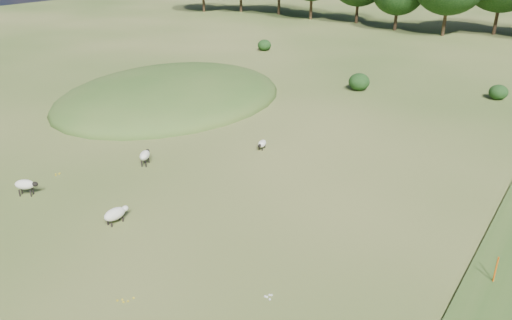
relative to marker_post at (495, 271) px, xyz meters
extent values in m
plane|color=#2C4F18|center=(-14.55, 18.42, -0.60)|extent=(160.00, 160.00, 0.00)
ellipsoid|color=#33561E|center=(-26.55, 10.42, -0.60)|extent=(16.00, 20.00, 4.00)
cylinder|color=black|center=(-57.52, 50.99, 1.29)|extent=(0.44, 0.44, 3.77)
cylinder|color=black|center=(-52.18, 54.65, 0.96)|extent=(0.44, 0.44, 3.12)
cylinder|color=black|center=(-45.09, 55.77, 1.51)|extent=(0.44, 0.44, 4.21)
cylinder|color=black|center=(-37.98, 53.97, 1.49)|extent=(0.44, 0.44, 4.18)
cylinder|color=black|center=(-30.49, 54.67, 1.20)|extent=(0.44, 0.44, 3.61)
cylinder|color=black|center=(-23.37, 51.85, 0.91)|extent=(0.44, 0.44, 3.02)
cylinder|color=black|center=(-16.64, 51.40, 1.35)|extent=(0.44, 0.44, 3.90)
cylinder|color=black|center=(-11.31, 56.32, 1.51)|extent=(0.44, 0.44, 4.22)
ellipsoid|color=black|center=(-15.01, 21.22, 0.12)|extent=(1.77, 1.77, 1.45)
ellipsoid|color=black|center=(-4.76, 25.15, 0.00)|extent=(1.46, 1.46, 1.20)
ellipsoid|color=black|center=(-30.63, 30.02, 0.03)|extent=(1.54, 1.54, 1.26)
cylinder|color=#D8590C|center=(0.00, 0.00, 0.00)|extent=(0.06, 0.06, 1.20)
ellipsoid|color=beige|center=(-18.63, 0.07, 0.00)|extent=(0.91, 1.09, 0.49)
ellipsoid|color=black|center=(-18.88, 0.53, 0.03)|extent=(0.36, 0.39, 0.25)
cylinder|color=black|center=(-18.87, 0.26, -0.42)|extent=(0.07, 0.07, 0.35)
cylinder|color=black|center=(-18.66, 0.38, -0.42)|extent=(0.07, 0.07, 0.35)
cylinder|color=black|center=(-18.60, -0.23, -0.42)|extent=(0.07, 0.07, 0.35)
cylinder|color=black|center=(-18.39, -0.12, -0.42)|extent=(0.07, 0.07, 0.35)
ellipsoid|color=beige|center=(-14.47, 5.82, -0.24)|extent=(0.62, 0.90, 0.42)
ellipsoid|color=black|center=(-14.36, 5.39, -0.21)|extent=(0.26, 0.31, 0.21)
cylinder|color=black|center=(-14.31, 5.61, -0.52)|extent=(0.06, 0.06, 0.15)
cylinder|color=black|center=(-14.51, 5.56, -0.52)|extent=(0.06, 0.06, 0.15)
cylinder|color=black|center=(-14.43, 6.07, -0.52)|extent=(0.06, 0.06, 0.15)
cylinder|color=black|center=(-14.62, 6.03, -0.52)|extent=(0.06, 0.06, 0.15)
ellipsoid|color=beige|center=(-15.05, -5.20, -0.13)|extent=(0.65, 1.11, 0.55)
ellipsoid|color=silver|center=(-15.00, -4.62, -0.09)|extent=(0.29, 0.37, 0.27)
cylinder|color=black|center=(-15.16, -4.88, -0.50)|extent=(0.08, 0.08, 0.20)
cylinder|color=black|center=(-14.89, -4.90, -0.50)|extent=(0.08, 0.08, 0.20)
cylinder|color=black|center=(-15.20, -5.49, -0.50)|extent=(0.08, 0.08, 0.20)
cylinder|color=black|center=(-14.94, -5.52, -0.50)|extent=(0.08, 0.08, 0.20)
ellipsoid|color=beige|center=(-20.84, -5.96, 0.01)|extent=(1.11, 0.97, 0.50)
ellipsoid|color=black|center=(-20.39, -5.67, 0.05)|extent=(0.40, 0.37, 0.25)
cylinder|color=black|center=(-20.66, -5.70, -0.42)|extent=(0.07, 0.07, 0.36)
cylinder|color=black|center=(-20.53, -5.91, -0.42)|extent=(0.07, 0.07, 0.36)
cylinder|color=black|center=(-21.15, -6.01, -0.42)|extent=(0.07, 0.07, 0.36)
cylinder|color=black|center=(-21.02, -6.21, -0.42)|extent=(0.07, 0.07, 0.36)
camera|label=1|loc=(1.40, -17.58, 11.32)|focal=35.00mm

